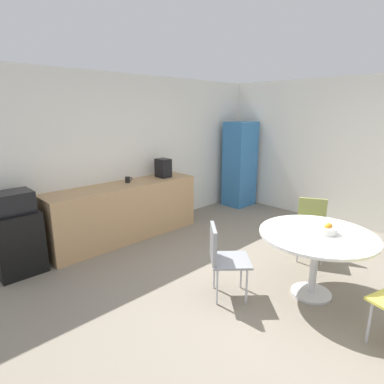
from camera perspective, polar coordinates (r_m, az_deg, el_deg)
The scene contains 13 objects.
ground_plane at distance 3.80m, azimuth 15.45°, elevation -18.11°, with size 6.00×6.00×0.00m, color gray.
wall_back at distance 5.40m, azimuth -12.02°, elevation 6.62°, with size 6.00×0.10×2.60m, color white.
wall_side_right at distance 6.07m, azimuth 31.17°, elevation 5.69°, with size 0.10×6.00×2.60m, color white.
counter_block at distance 5.15m, azimuth -12.08°, elevation -3.48°, with size 2.50×0.60×0.90m, color tan.
mini_fridge at distance 4.60m, azimuth -29.30°, elevation -8.00°, with size 0.54×0.54×0.80m, color black.
microwave at distance 4.44m, azimuth -30.15°, elevation -1.63°, with size 0.48×0.38×0.26m, color black.
locker_cabinet at distance 6.85m, azimuth 8.71°, elevation 5.02°, with size 0.60×0.50×1.80m, color #3372B2.
round_table at distance 3.70m, azimuth 21.73°, elevation -8.68°, with size 1.23×1.23×0.74m.
chair_olive at distance 4.70m, azimuth 20.98°, elevation -5.01°, with size 0.57×0.57×0.83m.
chair_gray at distance 3.47m, azimuth 5.42°, elevation -11.07°, with size 0.59×0.59×0.83m.
fruit_bowl at distance 3.68m, azimuth 23.43°, elevation -6.31°, with size 0.21×0.21×0.11m.
mug_white at distance 5.13m, azimuth -11.63°, elevation 2.23°, with size 0.13×0.08×0.09m.
coffee_maker at distance 5.45m, azimuth -5.28°, elevation 4.39°, with size 0.20×0.24×0.32m, color black.
Camera 1 is at (-2.82, -1.55, 2.02)m, focal length 29.23 mm.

